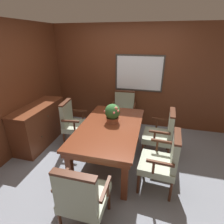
# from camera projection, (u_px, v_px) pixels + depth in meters

# --- Properties ---
(ground_plane) EXTENTS (14.00, 14.00, 0.00)m
(ground_plane) POSITION_uv_depth(u_px,v_px,m) (110.00, 163.00, 3.23)
(ground_plane) COLOR gray
(wall_back) EXTENTS (7.20, 0.08, 2.45)m
(wall_back) POSITION_uv_depth(u_px,v_px,m) (128.00, 77.00, 4.31)
(wall_back) COLOR #5B2D19
(wall_back) RESTS_ON ground_plane
(wall_left) EXTENTS (0.06, 7.20, 2.45)m
(wall_left) POSITION_uv_depth(u_px,v_px,m) (9.00, 92.00, 3.17)
(wall_left) COLOR #5B2D19
(wall_left) RESTS_ON ground_plane
(dining_table) EXTENTS (1.04, 1.76, 0.73)m
(dining_table) POSITION_uv_depth(u_px,v_px,m) (110.00, 131.00, 3.07)
(dining_table) COLOR maroon
(dining_table) RESTS_ON ground_plane
(chair_right_far) EXTENTS (0.55, 0.59, 0.95)m
(chair_right_far) POSITION_uv_depth(u_px,v_px,m) (162.00, 132.00, 3.25)
(chair_right_far) COLOR #472314
(chair_right_far) RESTS_ON ground_plane
(chair_head_far) EXTENTS (0.58, 0.54, 0.95)m
(chair_head_far) POSITION_uv_depth(u_px,v_px,m) (124.00, 110.00, 4.27)
(chair_head_far) COLOR #472314
(chair_head_far) RESTS_ON ground_plane
(chair_left_far) EXTENTS (0.56, 0.60, 0.95)m
(chair_left_far) POSITION_uv_depth(u_px,v_px,m) (74.00, 122.00, 3.67)
(chair_left_far) COLOR #472314
(chair_left_far) RESTS_ON ground_plane
(chair_head_near) EXTENTS (0.57, 0.52, 0.95)m
(chair_head_near) POSITION_uv_depth(u_px,v_px,m) (82.00, 196.00, 1.96)
(chair_head_near) COLOR #472314
(chair_head_near) RESTS_ON ground_plane
(chair_right_near) EXTENTS (0.55, 0.60, 0.95)m
(chair_right_near) POSITION_uv_depth(u_px,v_px,m) (163.00, 160.00, 2.53)
(chair_right_near) COLOR #472314
(chair_right_near) RESTS_ON ground_plane
(potted_plant) EXTENTS (0.28, 0.28, 0.34)m
(potted_plant) POSITION_uv_depth(u_px,v_px,m) (112.00, 113.00, 3.11)
(potted_plant) COLOR #9E5638
(potted_plant) RESTS_ON dining_table
(sideboard_cabinet) EXTENTS (0.48, 1.31, 0.85)m
(sideboard_cabinet) POSITION_uv_depth(u_px,v_px,m) (40.00, 125.00, 3.72)
(sideboard_cabinet) COLOR brown
(sideboard_cabinet) RESTS_ON ground_plane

